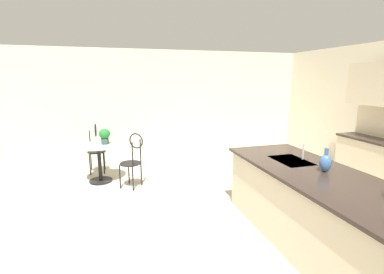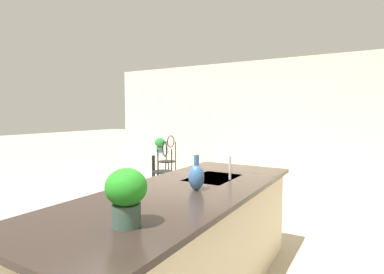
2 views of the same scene
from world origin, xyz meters
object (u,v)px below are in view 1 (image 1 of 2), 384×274
(bistro_table, at_px, (99,160))
(chair_near_window, at_px, (133,158))
(potted_plant_on_table, at_px, (105,135))
(vase_on_counter, at_px, (325,163))
(chair_by_island, at_px, (96,146))

(bistro_table, distance_m, chair_near_window, 0.79)
(potted_plant_on_table, bearing_deg, vase_on_counter, 40.64)
(vase_on_counter, bearing_deg, potted_plant_on_table, -139.36)
(bistro_table, relative_size, vase_on_counter, 2.78)
(chair_by_island, xyz_separation_m, potted_plant_on_table, (0.60, 0.21, 0.34))
(bistro_table, distance_m, vase_on_counter, 3.99)
(bistro_table, relative_size, chair_near_window, 0.77)
(bistro_table, height_order, vase_on_counter, vase_on_counter)
(chair_by_island, relative_size, vase_on_counter, 3.62)
(chair_near_window, xyz_separation_m, potted_plant_on_table, (-0.55, -0.48, 0.34))
(chair_near_window, relative_size, vase_on_counter, 3.62)
(bistro_table, relative_size, chair_by_island, 0.77)
(chair_by_island, bearing_deg, chair_near_window, 30.77)
(bistro_table, height_order, potted_plant_on_table, potted_plant_on_table)
(vase_on_counter, bearing_deg, bistro_table, -137.39)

